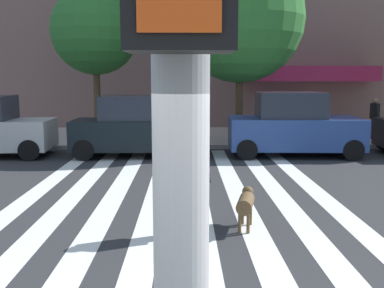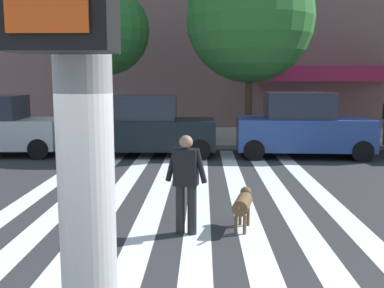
{
  "view_description": "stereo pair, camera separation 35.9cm",
  "coord_description": "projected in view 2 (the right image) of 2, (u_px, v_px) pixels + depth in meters",
  "views": [
    {
      "loc": [
        -0.56,
        -1.87,
        2.54
      ],
      "look_at": [
        -0.41,
        6.76,
        1.27
      ],
      "focal_mm": 41.92,
      "sensor_mm": 36.0,
      "label": 1
    },
    {
      "loc": [
        -0.2,
        -1.86,
        2.54
      ],
      "look_at": [
        -0.41,
        6.76,
        1.27
      ],
      "focal_mm": 41.92,
      "sensor_mm": 36.0,
      "label": 2
    }
  ],
  "objects": [
    {
      "name": "parked_car_third_in_line",
      "position": [
        302.0,
        127.0,
        14.61
      ],
      "size": [
        4.33,
        2.18,
        2.09
      ],
      "color": "navy",
      "rests_on": "ground_plane"
    },
    {
      "name": "dog_on_leash",
      "position": [
        243.0,
        203.0,
        7.59
      ],
      "size": [
        0.41,
        1.04,
        0.65
      ],
      "color": "brown",
      "rests_on": "ground_plane"
    },
    {
      "name": "sidewalk_far",
      "position": [
        208.0,
        137.0,
        19.11
      ],
      "size": [
        80.0,
        6.0,
        0.15
      ],
      "primitive_type": "cube",
      "color": "#B5A69D",
      "rests_on": "ground_plane"
    },
    {
      "name": "parked_car_behind_first",
      "position": [
        147.0,
        128.0,
        14.74
      ],
      "size": [
        4.4,
        1.95,
        1.99
      ],
      "color": "black",
      "rests_on": "ground_plane"
    },
    {
      "name": "street_tree_nearest",
      "position": [
        106.0,
        31.0,
        17.37
      ],
      "size": [
        3.4,
        3.4,
        5.91
      ],
      "color": "#4C3823",
      "rests_on": "sidewalk_far"
    },
    {
      "name": "street_tree_middle",
      "position": [
        250.0,
        19.0,
        16.25
      ],
      "size": [
        4.65,
        4.65,
        6.86
      ],
      "color": "#4C3823",
      "rests_on": "sidewalk_far"
    },
    {
      "name": "crosswalk_stripes",
      "position": [
        177.0,
        203.0,
        9.2
      ],
      "size": [
        6.75,
        13.5,
        0.01
      ],
      "color": "silver",
      "rests_on": "ground_plane"
    },
    {
      "name": "ground_plane",
      "position": [
        212.0,
        203.0,
        9.18
      ],
      "size": [
        160.0,
        160.0,
        0.0
      ],
      "primitive_type": "plane",
      "color": "#2B2B2D"
    },
    {
      "name": "pedestrian_dog_walker",
      "position": [
        186.0,
        179.0,
        7.26
      ],
      "size": [
        0.7,
        0.32,
        1.64
      ],
      "color": "black",
      "rests_on": "ground_plane"
    }
  ]
}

